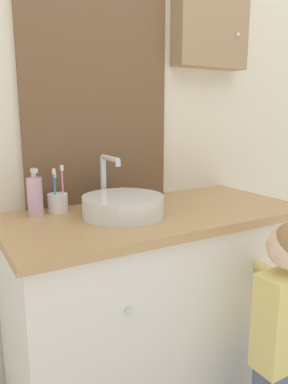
% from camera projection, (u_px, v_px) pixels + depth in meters
% --- Properties ---
extents(wall_back, '(3.20, 0.18, 2.50)m').
position_uv_depth(wall_back, '(123.00, 102.00, 1.73)').
color(wall_back, beige).
rests_on(wall_back, ground_plane).
extents(vanity_counter, '(1.24, 0.59, 0.84)m').
position_uv_depth(vanity_counter, '(155.00, 304.00, 1.63)').
color(vanity_counter, silver).
rests_on(vanity_counter, ground_plane).
extents(sink_basin, '(0.32, 0.38, 0.23)m').
position_uv_depth(sink_basin, '(123.00, 204.00, 1.48)').
color(sink_basin, silver).
rests_on(sink_basin, vanity_counter).
extents(toothbrush_holder, '(0.08, 0.08, 0.19)m').
position_uv_depth(toothbrush_holder, '(58.00, 201.00, 1.54)').
color(toothbrush_holder, silver).
rests_on(toothbrush_holder, vanity_counter).
extents(soap_dispenser, '(0.06, 0.06, 0.19)m').
position_uv_depth(soap_dispenser, '(35.00, 196.00, 1.46)').
color(soap_dispenser, '#CCA3BC').
rests_on(soap_dispenser, vanity_counter).
extents(child_figure, '(0.21, 0.44, 0.88)m').
position_uv_depth(child_figure, '(283.00, 320.00, 1.33)').
color(child_figure, slate).
rests_on(child_figure, ground_plane).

